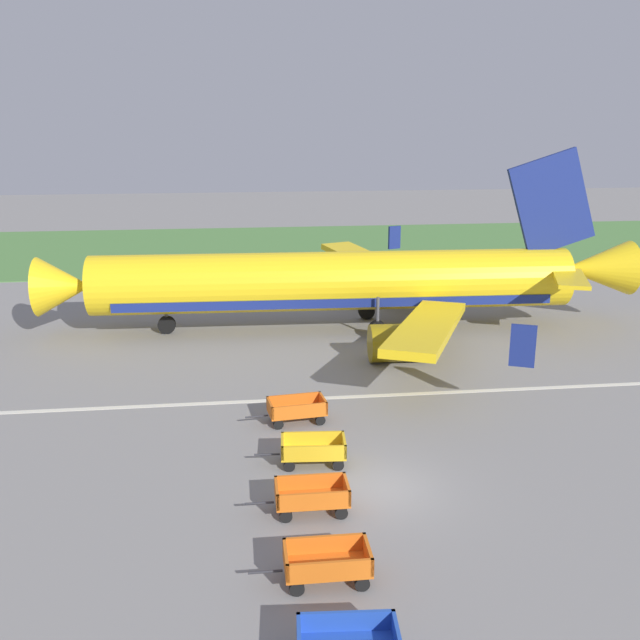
# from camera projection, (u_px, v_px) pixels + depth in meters

# --- Properties ---
(ground_plane) EXTENTS (220.00, 220.00, 0.00)m
(ground_plane) POSITION_uv_depth(u_px,v_px,m) (381.00, 488.00, 26.09)
(ground_plane) COLOR gray
(grass_strip) EXTENTS (220.00, 28.00, 0.06)m
(grass_strip) POSITION_uv_depth(u_px,v_px,m) (283.00, 247.00, 74.96)
(grass_strip) COLOR #518442
(grass_strip) RESTS_ON ground
(apron_stripe) EXTENTS (120.00, 0.36, 0.01)m
(apron_stripe) POSITION_uv_depth(u_px,v_px,m) (344.00, 397.00, 34.59)
(apron_stripe) COLOR silver
(apron_stripe) RESTS_ON ground
(airplane) EXTENTS (37.59, 30.28, 11.34)m
(airplane) POSITION_uv_depth(u_px,v_px,m) (349.00, 282.00, 45.07)
(airplane) COLOR yellow
(airplane) RESTS_ON ground
(baggage_cart_second_in_row) EXTENTS (3.55, 1.41, 1.07)m
(baggage_cart_second_in_row) POSITION_uv_depth(u_px,v_px,m) (327.00, 563.00, 20.70)
(baggage_cart_second_in_row) COLOR orange
(baggage_cart_second_in_row) RESTS_ON ground
(baggage_cart_third_in_row) EXTENTS (3.56, 1.42, 1.07)m
(baggage_cart_third_in_row) POSITION_uv_depth(u_px,v_px,m) (312.00, 496.00, 24.37)
(baggage_cart_third_in_row) COLOR orange
(baggage_cart_third_in_row) RESTS_ON ground
(baggage_cart_fourth_in_row) EXTENTS (3.60, 1.58, 1.07)m
(baggage_cart_fourth_in_row) POSITION_uv_depth(u_px,v_px,m) (313.00, 450.00, 27.76)
(baggage_cart_fourth_in_row) COLOR gold
(baggage_cart_fourth_in_row) RESTS_ON ground
(baggage_cart_far_end) EXTENTS (3.61, 1.68, 1.07)m
(baggage_cart_far_end) POSITION_uv_depth(u_px,v_px,m) (297.00, 409.00, 31.62)
(baggage_cart_far_end) COLOR orange
(baggage_cart_far_end) RESTS_ON ground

